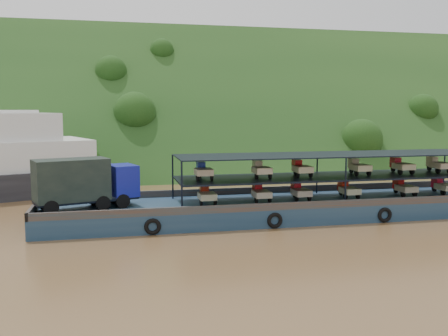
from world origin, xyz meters
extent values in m
plane|color=brown|center=(0.00, 0.00, 0.00)|extent=(160.00, 160.00, 0.00)
cube|color=#143413|center=(0.00, 36.00, 0.00)|extent=(140.00, 39.60, 39.60)
cube|color=#142B46|center=(1.71, -1.17, 0.60)|extent=(35.00, 7.00, 1.20)
cube|color=#592D19|center=(1.71, 2.23, 1.45)|extent=(35.00, 0.20, 0.50)
cube|color=#592D19|center=(1.71, -4.57, 1.45)|extent=(35.00, 0.20, 0.50)
cube|color=#592D19|center=(-15.69, -1.17, 1.45)|extent=(0.20, 7.00, 0.50)
torus|color=black|center=(-8.29, -4.72, 0.55)|extent=(1.06, 0.26, 1.06)
torus|color=black|center=(-0.29, -4.72, 0.55)|extent=(1.06, 0.26, 1.06)
torus|color=black|center=(7.71, -4.72, 0.55)|extent=(1.06, 0.26, 1.06)
cylinder|color=black|center=(-14.48, -3.02, 1.69)|extent=(1.03, 0.62, 0.97)
cylinder|color=black|center=(-15.11, -1.07, 1.69)|extent=(1.03, 0.62, 0.97)
cylinder|color=black|center=(-11.33, -1.99, 1.69)|extent=(1.03, 0.62, 0.97)
cylinder|color=black|center=(-11.96, -0.05, 1.69)|extent=(1.03, 0.62, 0.97)
cylinder|color=black|center=(-10.04, -1.57, 1.69)|extent=(1.03, 0.62, 0.97)
cylinder|color=black|center=(-10.67, 0.37, 1.69)|extent=(1.03, 0.62, 0.97)
cube|color=black|center=(-12.39, -1.26, 1.83)|extent=(6.95, 4.08, 0.19)
cube|color=navy|center=(-9.99, -0.48, 2.95)|extent=(2.29, 2.73, 2.14)
cube|color=black|center=(-9.20, -0.23, 3.34)|extent=(0.66, 1.87, 0.87)
cube|color=black|center=(-13.31, -1.56, 3.24)|extent=(5.16, 3.66, 2.72)
cube|color=black|center=(5.21, -1.17, 2.86)|extent=(23.00, 5.00, 0.12)
cube|color=black|center=(5.21, -1.17, 4.50)|extent=(23.00, 5.00, 0.08)
cylinder|color=black|center=(-6.29, -3.67, 2.85)|extent=(0.12, 0.12, 3.30)
cylinder|color=black|center=(-6.29, 1.33, 2.85)|extent=(0.12, 0.12, 3.30)
cylinder|color=black|center=(5.21, -3.67, 2.85)|extent=(0.12, 0.12, 3.30)
cylinder|color=black|center=(5.21, 1.33, 2.85)|extent=(0.12, 0.12, 3.30)
cylinder|color=black|center=(16.71, 1.33, 2.85)|extent=(0.12, 0.12, 3.30)
cylinder|color=black|center=(-4.23, -0.12, 1.46)|extent=(0.12, 0.52, 0.52)
cylinder|color=black|center=(-4.73, -1.92, 1.46)|extent=(0.14, 0.52, 0.52)
cylinder|color=black|center=(-3.73, -1.92, 1.46)|extent=(0.14, 0.52, 0.52)
cube|color=beige|center=(-4.23, -1.57, 1.80)|extent=(1.15, 1.50, 0.44)
cube|color=#B0210B|center=(-4.23, -0.42, 1.98)|extent=(0.55, 0.80, 0.80)
cube|color=#B0210B|center=(-4.23, -0.62, 2.48)|extent=(0.50, 0.10, 0.10)
cylinder|color=black|center=(-0.25, -0.12, 1.46)|extent=(0.12, 0.52, 0.52)
cylinder|color=black|center=(-0.75, -1.92, 1.46)|extent=(0.14, 0.52, 0.52)
cylinder|color=black|center=(0.25, -1.92, 1.46)|extent=(0.14, 0.52, 0.52)
cube|color=beige|center=(-0.25, -1.57, 1.80)|extent=(1.15, 1.50, 0.44)
cube|color=red|center=(-0.25, -0.42, 1.98)|extent=(0.55, 0.80, 0.80)
cube|color=red|center=(-0.25, -0.62, 2.48)|extent=(0.50, 0.10, 0.10)
cylinder|color=black|center=(2.77, -0.12, 1.46)|extent=(0.12, 0.52, 0.52)
cylinder|color=black|center=(2.27, -1.92, 1.46)|extent=(0.14, 0.52, 0.52)
cylinder|color=black|center=(3.27, -1.92, 1.46)|extent=(0.14, 0.52, 0.52)
cube|color=beige|center=(2.77, -1.57, 1.80)|extent=(1.15, 1.50, 0.44)
cube|color=red|center=(2.77, -0.42, 1.98)|extent=(0.55, 0.80, 0.80)
cube|color=red|center=(2.77, -0.62, 2.48)|extent=(0.50, 0.10, 0.10)
cylinder|color=black|center=(6.61, -0.12, 1.46)|extent=(0.12, 0.52, 0.52)
cylinder|color=black|center=(6.11, -1.92, 1.46)|extent=(0.14, 0.52, 0.52)
cylinder|color=black|center=(7.11, -1.92, 1.46)|extent=(0.14, 0.52, 0.52)
cube|color=beige|center=(6.61, -1.57, 1.80)|extent=(1.15, 1.50, 0.44)
cube|color=red|center=(6.61, -0.42, 1.98)|extent=(0.55, 0.80, 0.80)
cube|color=red|center=(6.61, -0.62, 2.48)|extent=(0.50, 0.10, 0.10)
cylinder|color=black|center=(11.34, -0.12, 1.46)|extent=(0.12, 0.52, 0.52)
cylinder|color=black|center=(10.84, -1.92, 1.46)|extent=(0.14, 0.52, 0.52)
cylinder|color=black|center=(11.84, -1.92, 1.46)|extent=(0.14, 0.52, 0.52)
cube|color=#CAB68E|center=(11.34, -1.57, 1.80)|extent=(1.15, 1.50, 0.44)
cube|color=#AA0B0B|center=(11.34, -0.42, 1.98)|extent=(0.55, 0.80, 0.80)
cube|color=#AA0B0B|center=(11.34, -0.62, 2.48)|extent=(0.50, 0.10, 0.10)
cylinder|color=black|center=(14.80, -0.12, 1.46)|extent=(0.12, 0.52, 0.52)
cylinder|color=black|center=(14.30, -1.92, 1.46)|extent=(0.14, 0.52, 0.52)
cube|color=beige|center=(14.80, -1.57, 1.80)|extent=(1.15, 1.50, 0.44)
cube|color=red|center=(14.80, -0.42, 1.98)|extent=(0.55, 0.80, 0.80)
cube|color=red|center=(14.80, -0.62, 2.48)|extent=(0.50, 0.10, 0.10)
cylinder|color=black|center=(-4.47, -0.12, 3.18)|extent=(0.12, 0.52, 0.52)
cylinder|color=black|center=(-4.97, -1.92, 3.18)|extent=(0.14, 0.52, 0.52)
cylinder|color=black|center=(-3.97, -1.92, 3.18)|extent=(0.14, 0.52, 0.52)
cube|color=tan|center=(-4.47, -1.57, 3.52)|extent=(1.15, 1.50, 0.44)
cube|color=navy|center=(-4.47, -0.42, 3.70)|extent=(0.55, 0.80, 0.80)
cube|color=navy|center=(-4.47, -0.62, 4.20)|extent=(0.50, 0.10, 0.10)
cylinder|color=black|center=(-0.25, -0.12, 3.18)|extent=(0.12, 0.52, 0.52)
cylinder|color=black|center=(-0.75, -1.92, 3.18)|extent=(0.14, 0.52, 0.52)
cylinder|color=black|center=(0.25, -1.92, 3.18)|extent=(0.14, 0.52, 0.52)
cube|color=beige|center=(-0.25, -1.57, 3.52)|extent=(1.15, 1.50, 0.44)
cube|color=#CAB48E|center=(-0.25, -0.42, 3.70)|extent=(0.55, 0.80, 0.80)
cube|color=#CAB48E|center=(-0.25, -0.62, 4.20)|extent=(0.50, 0.10, 0.10)
cylinder|color=black|center=(2.83, -0.12, 3.18)|extent=(0.12, 0.52, 0.52)
cylinder|color=black|center=(2.33, -1.92, 3.18)|extent=(0.14, 0.52, 0.52)
cylinder|color=black|center=(3.33, -1.92, 3.18)|extent=(0.14, 0.52, 0.52)
cube|color=#C4B88A|center=(2.83, -1.57, 3.52)|extent=(1.15, 1.50, 0.44)
cube|color=red|center=(2.83, -0.42, 3.70)|extent=(0.55, 0.80, 0.80)
cube|color=red|center=(2.83, -0.62, 4.20)|extent=(0.50, 0.10, 0.10)
cylinder|color=black|center=(7.43, -0.12, 3.18)|extent=(0.12, 0.52, 0.52)
cylinder|color=black|center=(6.93, -1.92, 3.18)|extent=(0.14, 0.52, 0.52)
cylinder|color=black|center=(7.93, -1.92, 3.18)|extent=(0.14, 0.52, 0.52)
cube|color=#C6BF8C|center=(7.43, -1.57, 3.52)|extent=(1.15, 1.50, 0.44)
cube|color=tan|center=(7.43, -0.42, 3.70)|extent=(0.55, 0.80, 0.80)
cube|color=tan|center=(7.43, -0.62, 4.20)|extent=(0.50, 0.10, 0.10)
cylinder|color=black|center=(11.02, -0.12, 3.18)|extent=(0.12, 0.52, 0.52)
cylinder|color=black|center=(10.52, -1.92, 3.18)|extent=(0.14, 0.52, 0.52)
cylinder|color=black|center=(11.52, -1.92, 3.18)|extent=(0.14, 0.52, 0.52)
cube|color=#BCB485|center=(11.02, -1.57, 3.52)|extent=(1.15, 1.50, 0.44)
cube|color=#B40C1D|center=(11.02, -0.42, 3.70)|extent=(0.55, 0.80, 0.80)
cube|color=#B40C1D|center=(11.02, -0.62, 4.20)|extent=(0.50, 0.10, 0.10)
cylinder|color=black|center=(14.26, -0.12, 3.18)|extent=(0.12, 0.52, 0.52)
cylinder|color=black|center=(13.76, -1.92, 3.18)|extent=(0.14, 0.52, 0.52)
cube|color=#CFB692|center=(14.26, -1.57, 3.52)|extent=(1.15, 1.50, 0.44)
cube|color=beige|center=(14.26, -0.42, 3.70)|extent=(0.55, 0.80, 0.80)
cube|color=beige|center=(14.26, -0.62, 4.20)|extent=(0.50, 0.10, 0.10)
camera|label=1|loc=(-10.58, -35.41, 7.79)|focal=40.00mm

